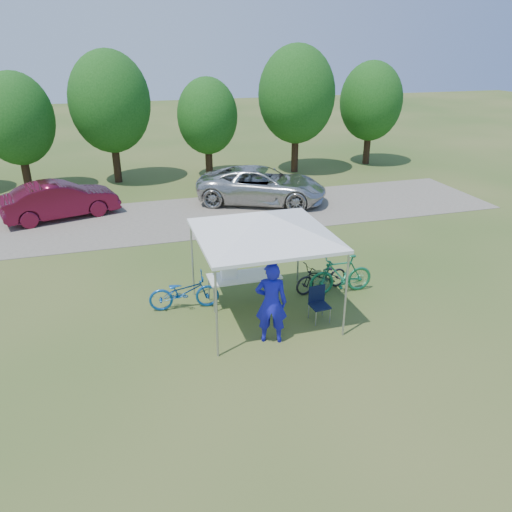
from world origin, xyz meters
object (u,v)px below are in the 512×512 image
at_px(cyclist, 271,303).
at_px(bike_dark, 322,277).
at_px(folding_table, 244,277).
at_px(bike_blue, 184,292).
at_px(minivan, 262,185).
at_px(sedan, 60,200).
at_px(bike_green, 341,275).
at_px(folding_chair, 318,301).
at_px(cooler, 229,272).

relative_size(cyclist, bike_dark, 1.20).
relative_size(folding_table, bike_blue, 1.04).
bearing_deg(folding_table, minivan, 69.94).
xyz_separation_m(cyclist, bike_dark, (2.11, 1.97, -0.55)).
relative_size(bike_blue, minivan, 0.33).
height_order(minivan, sedan, minivan).
bearing_deg(bike_green, cyclist, -55.05).
height_order(folding_table, folding_chair, folding_chair).
bearing_deg(bike_dark, minivan, 162.95).
distance_m(folding_table, minivan, 8.81).
distance_m(folding_table, bike_green, 2.66).
bearing_deg(minivan, sedan, 112.50).
relative_size(cyclist, bike_blue, 1.10).
height_order(folding_table, minivan, minivan).
bearing_deg(cyclist, bike_blue, -32.35).
relative_size(minivan, sedan, 1.25).
height_order(cyclist, sedan, cyclist).
relative_size(cyclist, minivan, 0.37).
height_order(folding_table, sedan, sedan).
bearing_deg(minivan, bike_blue, 175.45).
bearing_deg(cooler, bike_green, -4.56).
xyz_separation_m(folding_chair, minivan, (1.51, 9.63, 0.26)).
relative_size(cooler, bike_blue, 0.23).
bearing_deg(bike_green, sedan, -138.01).
relative_size(cooler, minivan, 0.08).
height_order(cyclist, bike_dark, cyclist).
bearing_deg(folding_chair, bike_green, 40.13).
bearing_deg(minivan, folding_chair, -164.08).
relative_size(folding_table, bike_green, 1.03).
bearing_deg(bike_dark, folding_table, -101.18).
xyz_separation_m(cooler, minivan, (3.43, 8.27, -0.15)).
relative_size(folding_chair, cooler, 2.05).
bearing_deg(bike_green, cooler, -93.53).
distance_m(bike_green, sedan, 11.71).
xyz_separation_m(cooler, bike_green, (3.06, -0.24, -0.37)).
bearing_deg(cooler, sedan, 118.24).
bearing_deg(sedan, cooler, -167.69).
distance_m(folding_table, folding_chair, 2.05).
xyz_separation_m(cyclist, minivan, (2.93, 10.23, -0.21)).
height_order(folding_chair, cooler, cooler).
distance_m(cyclist, minivan, 10.64).
bearing_deg(bike_green, bike_dark, -118.81).
xyz_separation_m(folding_table, cyclist, (0.10, -1.96, 0.26)).
distance_m(cyclist, bike_green, 3.11).
bearing_deg(folding_chair, bike_dark, 58.79).
bearing_deg(folding_table, cyclist, -87.21).
bearing_deg(cyclist, bike_green, -127.38).
bearing_deg(sedan, bike_blue, -173.79).
xyz_separation_m(folding_table, bike_dark, (2.21, 0.01, -0.30)).
distance_m(folding_table, sedan, 9.96).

